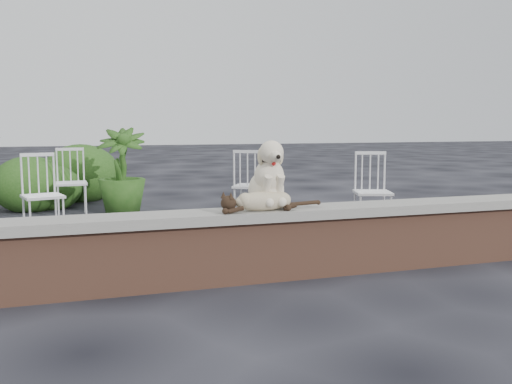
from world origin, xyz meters
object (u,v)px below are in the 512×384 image
object	(u,v)px
cat	(263,200)
potted_plant_b	(121,170)
chair_d	(373,191)
chair_b	(71,182)
chair_c	(251,185)
chair_a	(43,195)
dog	(266,173)

from	to	relation	value
cat	potted_plant_b	bearing A→B (deg)	100.11
chair_d	chair_b	bearing A→B (deg)	165.43
chair_c	chair_a	bearing A→B (deg)	37.19
chair_a	cat	bearing A→B (deg)	-70.03
chair_b	chair_c	size ratio (longest dim) A/B	1.00
chair_c	potted_plant_b	distance (m)	1.96
cat	chair_c	size ratio (longest dim) A/B	1.12
cat	chair_c	bearing A→B (deg)	73.00
chair_b	chair_a	bearing A→B (deg)	-103.72
chair_b	chair_d	size ratio (longest dim) A/B	1.00
chair_a	dog	bearing A→B (deg)	-67.19
chair_b	chair_c	bearing A→B (deg)	-27.26
dog	chair_c	world-z (taller)	dog
chair_d	chair_a	world-z (taller)	same
cat	chair_b	distance (m)	4.22
cat	chair_a	xyz separation A→B (m)	(-1.79, 2.57, -0.20)
dog	chair_d	distance (m)	2.49
chair_d	chair_a	xyz separation A→B (m)	(-3.78, 0.86, 0.00)
chair_a	chair_c	bearing A→B (deg)	-9.12
cat	potted_plant_b	size ratio (longest dim) A/B	0.86
chair_d	potted_plant_b	xyz separation A→B (m)	(-2.78, 2.25, 0.14)
dog	chair_a	world-z (taller)	dog
chair_d	dog	bearing A→B (deg)	-122.45
chair_c	chair_a	size ratio (longest dim) A/B	1.00
dog	cat	world-z (taller)	dog
cat	potted_plant_b	world-z (taller)	potted_plant_b
chair_d	potted_plant_b	distance (m)	3.58
chair_d	chair_a	distance (m)	3.87
chair_c	chair_d	size ratio (longest dim) A/B	1.00
chair_d	cat	bearing A→B (deg)	-121.02
chair_b	chair_c	world-z (taller)	same
chair_c	chair_b	bearing A→B (deg)	5.35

